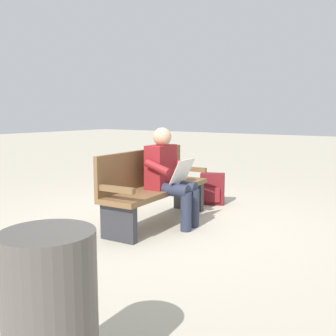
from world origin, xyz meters
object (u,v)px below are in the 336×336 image
(bench_near, at_px, (153,186))
(person_seated, at_px, (169,174))
(backpack, at_px, (212,189))
(trash_bin, at_px, (51,315))

(bench_near, xyz_separation_m, person_seated, (0.01, 0.23, 0.17))
(bench_near, height_order, backpack, bench_near)
(backpack, bearing_deg, bench_near, -5.76)
(bench_near, xyz_separation_m, backpack, (-1.29, 0.13, -0.23))
(person_seated, bearing_deg, bench_near, -95.49)
(person_seated, xyz_separation_m, backpack, (-1.29, -0.10, -0.40))
(bench_near, relative_size, trash_bin, 2.24)
(bench_near, relative_size, person_seated, 1.55)
(person_seated, distance_m, trash_bin, 2.97)
(person_seated, height_order, backpack, person_seated)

